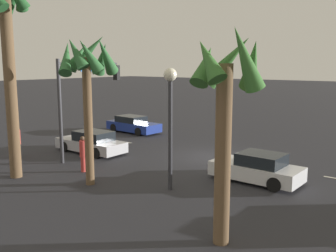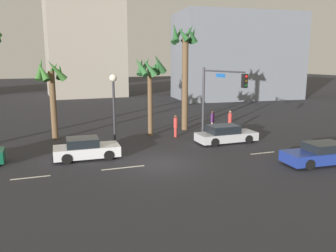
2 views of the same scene
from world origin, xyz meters
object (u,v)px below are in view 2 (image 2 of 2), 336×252
at_px(pedestrian_2, 176,125).
at_px(pedestrian_0, 230,120).
at_px(traffic_signal, 217,91).
at_px(car_1, 321,154).
at_px(streetlamp, 114,94).
at_px(palm_tree_1, 150,74).
at_px(palm_tree_3, 185,57).
at_px(pedestrian_1, 213,120).
at_px(palm_tree_0, 51,83).
at_px(car_3, 86,149).
at_px(car_0, 226,135).
at_px(building_0, 237,57).
at_px(building_1, 83,22).

bearing_deg(pedestrian_2, pedestrian_0, 4.31).
height_order(traffic_signal, pedestrian_2, traffic_signal).
distance_m(car_1, pedestrian_2, 11.41).
xyz_separation_m(traffic_signal, streetlamp, (-7.67, 1.78, -0.16)).
distance_m(pedestrian_0, palm_tree_1, 8.30).
height_order(car_1, palm_tree_3, palm_tree_3).
height_order(car_1, streetlamp, streetlamp).
xyz_separation_m(streetlamp, pedestrian_0, (10.43, 0.92, -2.74)).
bearing_deg(pedestrian_2, traffic_signal, -42.21).
bearing_deg(pedestrian_1, palm_tree_0, 175.40).
xyz_separation_m(car_3, streetlamp, (2.51, 3.35, 3.11)).
bearing_deg(traffic_signal, streetlamp, 166.96).
xyz_separation_m(car_0, building_0, (16.95, 27.14, 6.22)).
xyz_separation_m(palm_tree_0, building_0, (29.33, 21.61, 2.32)).
distance_m(traffic_signal, building_1, 40.62).
relative_size(palm_tree_3, building_0, 0.48).
height_order(car_0, palm_tree_1, palm_tree_1).
bearing_deg(palm_tree_0, building_1, 79.81).
height_order(streetlamp, pedestrian_1, streetlamp).
bearing_deg(traffic_signal, pedestrian_2, 137.79).
relative_size(pedestrian_2, palm_tree_0, 0.28).
relative_size(pedestrian_1, palm_tree_1, 0.26).
height_order(car_1, pedestrian_2, pedestrian_2).
bearing_deg(pedestrian_0, streetlamp, -174.95).
distance_m(traffic_signal, streetlamp, 7.87).
xyz_separation_m(palm_tree_0, building_1, (6.20, 34.48, 8.26)).
bearing_deg(car_1, building_1, 100.89).
relative_size(car_0, pedestrian_0, 2.48).
distance_m(car_0, pedestrian_2, 4.28).
xyz_separation_m(palm_tree_1, palm_tree_3, (3.67, 1.58, 1.33)).
distance_m(car_1, palm_tree_1, 14.07).
xyz_separation_m(pedestrian_0, building_0, (14.59, 23.65, 5.83)).
distance_m(car_1, palm_tree_3, 14.37).
bearing_deg(palm_tree_3, car_3, -145.44).
relative_size(car_3, palm_tree_3, 0.44).
relative_size(car_3, building_0, 0.21).
xyz_separation_m(streetlamp, palm_tree_1, (3.29, 1.60, 1.43)).
height_order(pedestrian_1, palm_tree_0, palm_tree_0).
bearing_deg(building_0, car_3, -130.18).
xyz_separation_m(palm_tree_1, building_0, (21.73, 22.97, 1.66)).
distance_m(car_3, palm_tree_3, 12.92).
bearing_deg(pedestrian_1, building_0, 55.13).
relative_size(palm_tree_1, building_0, 0.35).
bearing_deg(car_3, pedestrian_2, 26.84).
xyz_separation_m(pedestrian_1, building_1, (-7.32, 35.57, 11.83)).
relative_size(pedestrian_1, pedestrian_2, 0.97).
bearing_deg(palm_tree_0, streetlamp, -34.45).
xyz_separation_m(pedestrian_1, palm_tree_3, (-2.24, 1.31, 5.56)).
height_order(car_1, traffic_signal, traffic_signal).
distance_m(palm_tree_0, palm_tree_1, 7.75).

